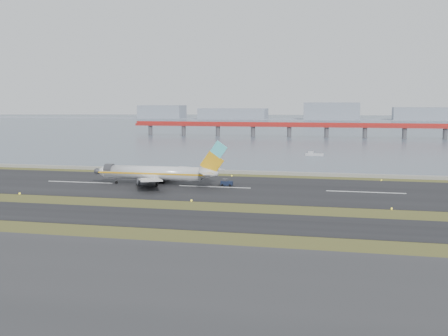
% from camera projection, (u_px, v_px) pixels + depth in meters
% --- Properties ---
extents(ground, '(1000.00, 1000.00, 0.00)m').
position_uv_depth(ground, '(182.00, 207.00, 123.83)').
color(ground, '#384719').
rests_on(ground, ground).
extents(apron_strip, '(1000.00, 50.00, 0.10)m').
position_uv_depth(apron_strip, '(53.00, 287.00, 70.59)').
color(apron_strip, '#2B2C2E').
rests_on(apron_strip, ground).
extents(taxiway_strip, '(1000.00, 18.00, 0.10)m').
position_uv_depth(taxiway_strip, '(164.00, 218.00, 112.21)').
color(taxiway_strip, black).
rests_on(taxiway_strip, ground).
extents(runway_strip, '(1000.00, 45.00, 0.10)m').
position_uv_depth(runway_strip, '(215.00, 187.00, 152.86)').
color(runway_strip, black).
rests_on(runway_strip, ground).
extents(seawall, '(1000.00, 2.50, 1.00)m').
position_uv_depth(seawall, '(237.00, 172.00, 181.85)').
color(seawall, gray).
rests_on(seawall, ground).
extents(bay_water, '(1400.00, 800.00, 1.30)m').
position_uv_depth(bay_water, '(316.00, 124.00, 569.07)').
color(bay_water, '#43525F').
rests_on(bay_water, ground).
extents(red_pier, '(260.00, 5.00, 10.20)m').
position_uv_depth(red_pier, '(327.00, 126.00, 360.51)').
color(red_pier, '#AA211D').
rests_on(red_pier, ground).
extents(far_shoreline, '(1400.00, 80.00, 60.50)m').
position_uv_depth(far_shoreline, '(335.00, 115.00, 720.20)').
color(far_shoreline, gray).
rests_on(far_shoreline, ground).
extents(airliner, '(38.52, 32.89, 12.80)m').
position_uv_depth(airliner, '(158.00, 173.00, 155.80)').
color(airliner, silver).
rests_on(airliner, ground).
extents(pushback_tug, '(3.18, 1.91, 2.03)m').
position_uv_depth(pushback_tug, '(227.00, 183.00, 154.65)').
color(pushback_tug, '#121B33').
rests_on(pushback_tug, ground).
extents(workboat_near, '(7.72, 2.62, 1.86)m').
position_uv_depth(workboat_near, '(314.00, 154.00, 241.21)').
color(workboat_near, silver).
rests_on(workboat_near, ground).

